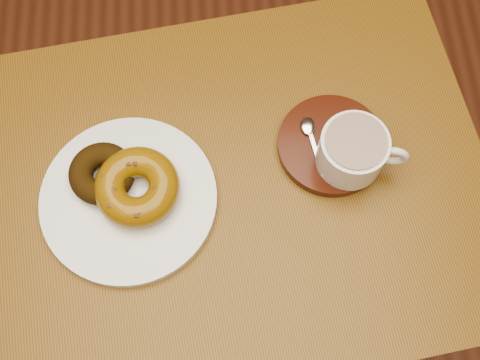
{
  "coord_description": "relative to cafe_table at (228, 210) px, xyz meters",
  "views": [
    {
      "loc": [
        0.29,
        0.02,
        1.54
      ],
      "look_at": [
        0.31,
        0.32,
        0.74
      ],
      "focal_mm": 45.0,
      "sensor_mm": 36.0,
      "label": 1
    }
  ],
  "objects": [
    {
      "name": "cafe_table",
      "position": [
        0.0,
        0.0,
        0.0
      ],
      "size": [
        0.85,
        0.68,
        0.72
      ],
      "rotation": [
        0.0,
        0.0,
        0.14
      ],
      "color": "brown",
      "rests_on": "ground"
    },
    {
      "name": "donut_plate",
      "position": [
        -0.14,
        -0.02,
        0.12
      ],
      "size": [
        0.31,
        0.31,
        0.02
      ],
      "primitive_type": "cylinder",
      "rotation": [
        0.0,
        0.0,
        -0.28
      ],
      "color": "white",
      "rests_on": "cafe_table"
    },
    {
      "name": "donut_cinnamon",
      "position": [
        -0.17,
        0.02,
        0.15
      ],
      "size": [
        0.12,
        0.12,
        0.03
      ],
      "primitive_type": "torus",
      "rotation": [
        0.0,
        0.0,
        0.41
      ],
      "color": "#32200A",
      "rests_on": "donut_plate"
    },
    {
      "name": "donut_caramel",
      "position": [
        -0.12,
        -0.01,
        0.15
      ],
      "size": [
        0.14,
        0.14,
        0.04
      ],
      "rotation": [
        0.0,
        0.0,
        -0.18
      ],
      "color": "#875F0E",
      "rests_on": "donut_plate"
    },
    {
      "name": "saucer",
      "position": [
        0.16,
        0.05,
        0.12
      ],
      "size": [
        0.17,
        0.17,
        0.02
      ],
      "primitive_type": "cylinder",
      "rotation": [
        0.0,
        0.0,
        0.08
      ],
      "color": "#391207",
      "rests_on": "cafe_table"
    },
    {
      "name": "coffee_cup",
      "position": [
        0.18,
        0.02,
        0.17
      ],
      "size": [
        0.13,
        0.1,
        0.07
      ],
      "rotation": [
        0.0,
        0.0,
        -0.22
      ],
      "color": "white",
      "rests_on": "saucer"
    },
    {
      "name": "teaspoon",
      "position": [
        0.13,
        0.07,
        0.14
      ],
      "size": [
        0.03,
        0.1,
        0.01
      ],
      "rotation": [
        0.0,
        0.0,
        0.18
      ],
      "color": "silver",
      "rests_on": "saucer"
    }
  ]
}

